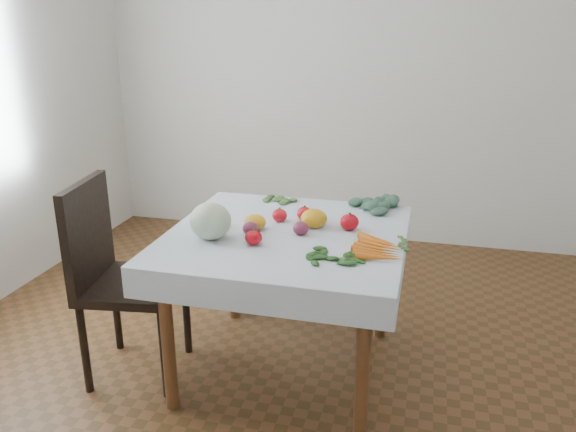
# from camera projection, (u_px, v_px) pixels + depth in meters

# --- Properties ---
(ground) EXTENTS (4.00, 4.00, 0.00)m
(ground) POSITION_uv_depth(u_px,v_px,m) (287.00, 367.00, 2.94)
(ground) COLOR brown
(back_wall) EXTENTS (4.00, 0.04, 2.70)m
(back_wall) POSITION_uv_depth(u_px,v_px,m) (351.00, 72.00, 4.34)
(back_wall) COLOR silver
(back_wall) RESTS_ON ground
(table) EXTENTS (1.00, 1.00, 0.75)m
(table) POSITION_uv_depth(u_px,v_px,m) (286.00, 252.00, 2.73)
(table) COLOR brown
(table) RESTS_ON ground
(tablecloth) EXTENTS (1.12, 1.12, 0.01)m
(tablecloth) POSITION_uv_depth(u_px,v_px,m) (286.00, 233.00, 2.70)
(tablecloth) COLOR white
(tablecloth) RESTS_ON table
(chair) EXTENTS (0.52, 0.52, 1.01)m
(chair) POSITION_uv_depth(u_px,v_px,m) (114.00, 268.00, 2.74)
(chair) COLOR black
(chair) RESTS_ON ground
(cabbage) EXTENTS (0.22, 0.22, 0.17)m
(cabbage) POSITION_uv_depth(u_px,v_px,m) (211.00, 221.00, 2.59)
(cabbage) COLOR silver
(cabbage) RESTS_ON tablecloth
(tomato_a) EXTENTS (0.10, 0.10, 0.07)m
(tomato_a) POSITION_uv_depth(u_px,v_px,m) (280.00, 215.00, 2.83)
(tomato_a) COLOR red
(tomato_a) RESTS_ON tablecloth
(tomato_b) EXTENTS (0.09, 0.09, 0.07)m
(tomato_b) POSITION_uv_depth(u_px,v_px,m) (305.00, 213.00, 2.86)
(tomato_b) COLOR red
(tomato_b) RESTS_ON tablecloth
(tomato_c) EXTENTS (0.10, 0.10, 0.07)m
(tomato_c) POSITION_uv_depth(u_px,v_px,m) (254.00, 237.00, 2.54)
(tomato_c) COLOR red
(tomato_c) RESTS_ON tablecloth
(tomato_d) EXTENTS (0.10, 0.10, 0.08)m
(tomato_d) POSITION_uv_depth(u_px,v_px,m) (349.00, 222.00, 2.72)
(tomato_d) COLOR red
(tomato_d) RESTS_ON tablecloth
(heirloom_back) EXTENTS (0.17, 0.17, 0.09)m
(heirloom_back) POSITION_uv_depth(u_px,v_px,m) (314.00, 218.00, 2.75)
(heirloom_back) COLOR gold
(heirloom_back) RESTS_ON tablecloth
(heirloom_front) EXTENTS (0.13, 0.13, 0.07)m
(heirloom_front) POSITION_uv_depth(u_px,v_px,m) (255.00, 222.00, 2.72)
(heirloom_front) COLOR gold
(heirloom_front) RESTS_ON tablecloth
(onion_a) EXTENTS (0.10, 0.10, 0.06)m
(onion_a) POSITION_uv_depth(u_px,v_px,m) (250.00, 228.00, 2.65)
(onion_a) COLOR #571937
(onion_a) RESTS_ON tablecloth
(onion_b) EXTENTS (0.10, 0.10, 0.06)m
(onion_b) POSITION_uv_depth(u_px,v_px,m) (301.00, 228.00, 2.66)
(onion_b) COLOR #571937
(onion_b) RESTS_ON tablecloth
(tomatillo_cluster) EXTENTS (0.12, 0.14, 0.05)m
(tomatillo_cluster) POSITION_uv_depth(u_px,v_px,m) (213.00, 220.00, 2.79)
(tomatillo_cluster) COLOR #B8D47A
(tomatillo_cluster) RESTS_ON tablecloth
(carrot_bunch) EXTENTS (0.21, 0.29, 0.03)m
(carrot_bunch) POSITION_uv_depth(u_px,v_px,m) (379.00, 249.00, 2.46)
(carrot_bunch) COLOR orange
(carrot_bunch) RESTS_ON tablecloth
(kale_bunch) EXTENTS (0.36, 0.27, 0.04)m
(kale_bunch) POSITION_uv_depth(u_px,v_px,m) (365.00, 204.00, 3.05)
(kale_bunch) COLOR #3E654F
(kale_bunch) RESTS_ON tablecloth
(basil_bunch) EXTENTS (0.26, 0.22, 0.01)m
(basil_bunch) POSITION_uv_depth(u_px,v_px,m) (340.00, 257.00, 2.40)
(basil_bunch) COLOR #215019
(basil_bunch) RESTS_ON tablecloth
(dill_bunch) EXTENTS (0.20, 0.17, 0.02)m
(dill_bunch) POSITION_uv_depth(u_px,v_px,m) (277.00, 200.00, 3.16)
(dill_bunch) COLOR #467937
(dill_bunch) RESTS_ON tablecloth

